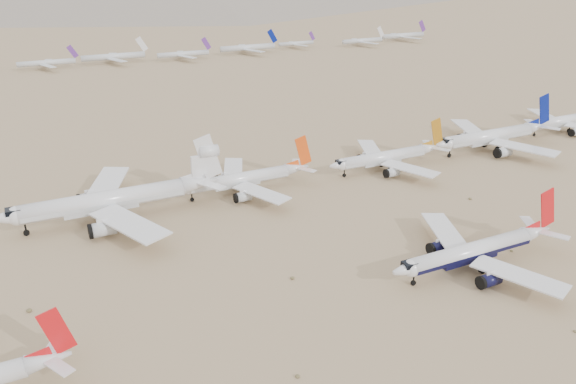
% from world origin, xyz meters
% --- Properties ---
extents(ground, '(7000.00, 7000.00, 0.00)m').
position_xyz_m(ground, '(0.00, 0.00, 0.00)').
color(ground, '#87734E').
rests_on(ground, ground).
extents(main_airliner, '(46.23, 45.16, 16.32)m').
position_xyz_m(main_airliner, '(11.08, 0.12, 4.49)').
color(main_airliner, white).
rests_on(main_airliner, ground).
extents(row2_navy_widebody, '(53.25, 52.07, 18.94)m').
position_xyz_m(row2_navy_widebody, '(79.27, 63.48, 5.29)').
color(row2_navy_widebody, white).
rests_on(row2_navy_widebody, ground).
extents(row2_gold_tail, '(44.01, 43.04, 15.67)m').
position_xyz_m(row2_gold_tail, '(30.97, 63.70, 4.38)').
color(row2_gold_tail, white).
rests_on(row2_gold_tail, ground).
extents(row2_orange_tail, '(43.58, 42.64, 15.55)m').
position_xyz_m(row2_orange_tail, '(-20.72, 66.69, 4.36)').
color(row2_orange_tail, white).
rests_on(row2_orange_tail, ground).
extents(row2_white_trijet, '(59.06, 57.72, 20.93)m').
position_xyz_m(row2_white_trijet, '(-59.64, 64.67, 6.06)').
color(row2_white_trijet, white).
rests_on(row2_white_trijet, ground).
extents(row2_blue_far, '(44.92, 43.92, 15.96)m').
position_xyz_m(row2_blue_far, '(124.59, 68.28, 4.45)').
color(row2_blue_far, white).
rests_on(row2_blue_far, ground).
extents(distant_storage_row, '(516.95, 49.72, 14.63)m').
position_xyz_m(distant_storage_row, '(-8.45, 311.28, 4.39)').
color(distant_storage_row, silver).
rests_on(distant_storage_row, ground).
extents(desert_scrub, '(261.14, 121.67, 0.63)m').
position_xyz_m(desert_scrub, '(-4.05, -28.19, 0.28)').
color(desert_scrub, brown).
rests_on(desert_scrub, ground).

